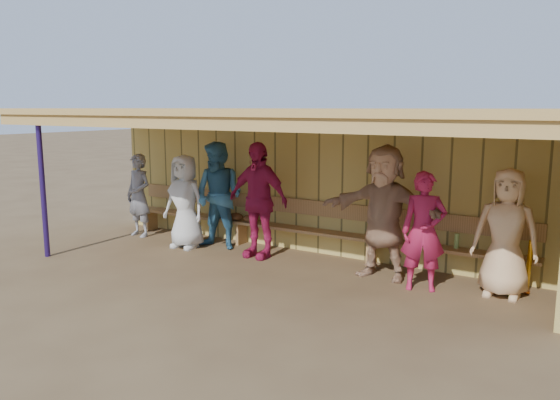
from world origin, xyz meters
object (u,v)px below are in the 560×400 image
object	(u,v)px
player_d	(258,200)
player_g	(424,231)
player_a	(139,195)
player_b	(185,202)
player_c	(219,196)
bench	(303,223)
player_f	(383,212)
player_h	(506,233)

from	to	relation	value
player_d	player_g	xyz separation A→B (m)	(2.90, -0.19, -0.15)
player_a	player_b	size ratio (longest dim) A/B	0.96
player_c	player_g	distance (m)	3.82
player_a	bench	distance (m)	3.43
player_b	player_f	world-z (taller)	player_f
player_f	player_a	bearing A→B (deg)	-176.95
bench	player_d	bearing A→B (deg)	-131.20
player_c	player_h	xyz separation A→B (m)	(4.82, 0.01, -0.09)
player_g	player_h	xyz separation A→B (m)	(1.01, 0.31, 0.04)
player_a	player_g	xyz separation A→B (m)	(5.73, -0.20, 0.02)
player_f	player_g	distance (m)	0.74
player_g	bench	world-z (taller)	player_g
player_g	bench	xyz separation A→B (m)	(-2.36, 0.80, -0.30)
player_d	player_f	xyz separation A→B (m)	(2.22, 0.04, 0.02)
player_f	player_c	bearing A→B (deg)	-178.51
player_a	player_b	distance (m)	1.38
player_b	player_d	xyz separation A→B (m)	(1.46, 0.19, 0.13)
player_h	player_d	bearing A→B (deg)	-179.78
player_b	player_a	bearing A→B (deg)	169.15
player_f	player_h	world-z (taller)	player_f
player_d	player_f	world-z (taller)	player_f
player_c	player_d	xyz separation A→B (m)	(0.91, -0.11, 0.02)
player_a	player_h	size ratio (longest dim) A/B	0.94
player_a	bench	xyz separation A→B (m)	(3.37, 0.60, -0.29)
player_f	bench	size ratio (longest dim) A/B	0.26
player_b	player_g	world-z (taller)	player_b
player_c	bench	xyz separation A→B (m)	(1.45, 0.51, -0.43)
player_g	player_f	bearing A→B (deg)	142.01
player_d	player_f	bearing A→B (deg)	2.99
player_b	bench	xyz separation A→B (m)	(2.00, 0.80, -0.32)
player_c	player_g	size ratio (longest dim) A/B	1.15
player_a	player_b	xyz separation A→B (m)	(1.37, -0.20, 0.03)
player_d	player_h	world-z (taller)	player_d
player_d	player_b	bearing A→B (deg)	-170.71
player_a	player_b	world-z (taller)	player_b
player_c	player_h	distance (m)	4.82
player_d	player_h	xyz separation A→B (m)	(3.90, 0.12, -0.11)
player_f	bench	world-z (taller)	player_f
player_c	player_g	bearing A→B (deg)	-8.85
player_c	player_d	distance (m)	0.92
player_b	player_h	size ratio (longest dim) A/B	0.97
player_h	player_g	bearing A→B (deg)	-164.52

